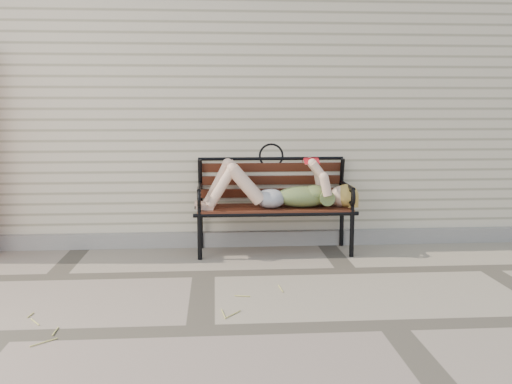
{
  "coord_description": "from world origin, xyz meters",
  "views": [
    {
      "loc": [
        0.11,
        -4.74,
        1.42
      ],
      "look_at": [
        0.48,
        0.48,
        0.63
      ],
      "focal_mm": 40.0,
      "sensor_mm": 36.0,
      "label": 1
    }
  ],
  "objects": [
    {
      "name": "house_wall",
      "position": [
        0.0,
        3.0,
        1.5
      ],
      "size": [
        8.0,
        4.0,
        3.0
      ],
      "primitive_type": "cube",
      "color": "beige",
      "rests_on": "ground"
    },
    {
      "name": "straw_scatter",
      "position": [
        -0.45,
        -0.97,
        0.01
      ],
      "size": [
        2.91,
        1.57,
        0.01
      ],
      "color": "tan",
      "rests_on": "ground"
    },
    {
      "name": "garden_bench",
      "position": [
        0.68,
        0.79,
        0.59
      ],
      "size": [
        1.63,
        0.65,
        1.06
      ],
      "color": "black",
      "rests_on": "ground"
    },
    {
      "name": "reading_woman",
      "position": [
        0.69,
        0.66,
        0.63
      ],
      "size": [
        1.54,
        0.35,
        0.49
      ],
      "color": "#093145",
      "rests_on": "ground"
    },
    {
      "name": "foundation_strip",
      "position": [
        0.0,
        0.97,
        0.07
      ],
      "size": [
        8.0,
        0.1,
        0.15
      ],
      "primitive_type": "cube",
      "color": "#A09991",
      "rests_on": "ground"
    },
    {
      "name": "ground",
      "position": [
        0.0,
        0.0,
        0.0
      ],
      "size": [
        80.0,
        80.0,
        0.0
      ],
      "primitive_type": "plane",
      "color": "gray",
      "rests_on": "ground"
    }
  ]
}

